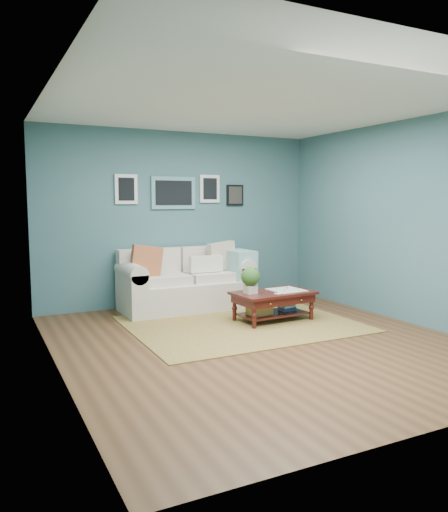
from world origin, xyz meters
TOP-DOWN VIEW (x-y plane):
  - room_shell at (-0.00, 0.06)m, footprint 5.00×5.02m
  - area_rug at (0.19, 0.82)m, footprint 2.89×2.31m
  - loveseat at (-0.03, 2.03)m, footprint 1.98×0.90m
  - coffee_table at (0.61, 0.80)m, footprint 1.12×0.70m

SIDE VIEW (x-z plane):
  - area_rug at x=0.19m, z-range 0.00..0.01m
  - coffee_table at x=0.61m, z-range -0.04..0.71m
  - loveseat at x=-0.03m, z-range -0.09..0.92m
  - room_shell at x=0.00m, z-range 0.01..2.71m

